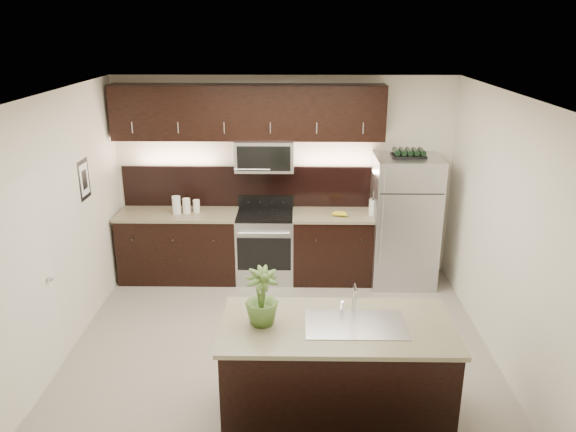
# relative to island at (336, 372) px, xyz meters

# --- Properties ---
(ground) EXTENTS (4.50, 4.50, 0.00)m
(ground) POSITION_rel_island_xyz_m (-0.52, 1.20, -0.47)
(ground) COLOR gray
(ground) RESTS_ON ground
(room_walls) EXTENTS (4.52, 4.02, 2.71)m
(room_walls) POSITION_rel_island_xyz_m (-0.63, 1.16, 1.22)
(room_walls) COLOR silver
(room_walls) RESTS_ON ground
(counter_run) EXTENTS (3.51, 0.65, 0.94)m
(counter_run) POSITION_rel_island_xyz_m (-0.98, 2.89, -0.00)
(counter_run) COLOR black
(counter_run) RESTS_ON ground
(upper_fixtures) EXTENTS (3.49, 0.40, 1.66)m
(upper_fixtures) POSITION_rel_island_xyz_m (-0.95, 3.04, 1.67)
(upper_fixtures) COLOR black
(upper_fixtures) RESTS_ON counter_run
(island) EXTENTS (1.96, 0.96, 0.94)m
(island) POSITION_rel_island_xyz_m (0.00, 0.00, 0.00)
(island) COLOR black
(island) RESTS_ON ground
(sink_faucet) EXTENTS (0.84, 0.50, 0.28)m
(sink_faucet) POSITION_rel_island_xyz_m (0.15, 0.01, 0.48)
(sink_faucet) COLOR silver
(sink_faucet) RESTS_ON island
(refrigerator) EXTENTS (0.83, 0.75, 1.72)m
(refrigerator) POSITION_rel_island_xyz_m (1.07, 2.83, 0.39)
(refrigerator) COLOR #B2B2B7
(refrigerator) RESTS_ON ground
(wine_rack) EXTENTS (0.43, 0.26, 0.10)m
(wine_rack) POSITION_rel_island_xyz_m (1.07, 2.83, 1.30)
(wine_rack) COLOR black
(wine_rack) RESTS_ON refrigerator
(plant) EXTENTS (0.34, 0.34, 0.49)m
(plant) POSITION_rel_island_xyz_m (-0.63, 0.01, 0.72)
(plant) COLOR #3F5C24
(plant) RESTS_ON island
(canisters) EXTENTS (0.35, 0.17, 0.24)m
(canisters) POSITION_rel_island_xyz_m (-1.84, 2.87, 0.57)
(canisters) COLOR silver
(canisters) RESTS_ON counter_run
(french_press) EXTENTS (0.11, 0.11, 0.32)m
(french_press) POSITION_rel_island_xyz_m (0.65, 2.84, 0.59)
(french_press) COLOR silver
(french_press) RESTS_ON counter_run
(bananas) EXTENTS (0.24, 0.20, 0.06)m
(bananas) POSITION_rel_island_xyz_m (0.16, 2.81, 0.50)
(bananas) COLOR gold
(bananas) RESTS_ON counter_run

